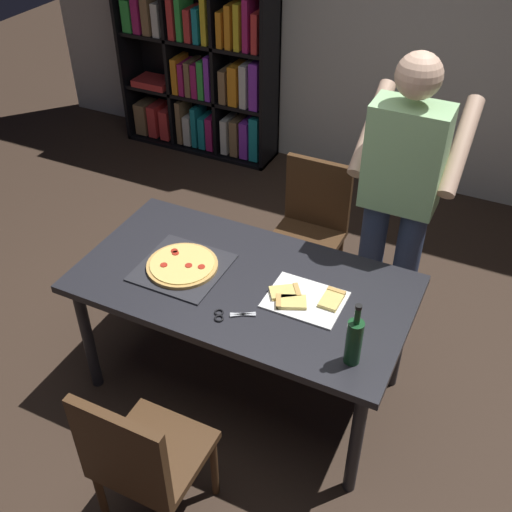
% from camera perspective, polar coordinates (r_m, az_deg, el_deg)
% --- Properties ---
extents(ground_plane, '(12.00, 12.00, 0.00)m').
position_cam_1_polar(ground_plane, '(3.56, -1.07, -11.58)').
color(ground_plane, '#38281E').
extents(back_wall, '(6.40, 0.10, 2.80)m').
position_cam_1_polar(back_wall, '(4.95, 13.42, 21.69)').
color(back_wall, silver).
rests_on(back_wall, ground_plane).
extents(dining_table, '(1.65, 0.88, 0.75)m').
position_cam_1_polar(dining_table, '(3.08, -1.22, -3.40)').
color(dining_table, '#232328').
rests_on(dining_table, ground_plane).
extents(chair_near_camera, '(0.42, 0.42, 0.90)m').
position_cam_1_polar(chair_near_camera, '(2.68, -10.59, -17.87)').
color(chair_near_camera, '#472D19').
rests_on(chair_near_camera, ground_plane).
extents(chair_far_side, '(0.42, 0.42, 0.90)m').
position_cam_1_polar(chair_far_side, '(3.85, 5.05, 3.02)').
color(chair_far_side, '#472D19').
rests_on(chair_far_side, ground_plane).
extents(bookshelf, '(1.40, 0.35, 1.95)m').
position_cam_1_polar(bookshelf, '(5.47, -5.25, 18.61)').
color(bookshelf, black).
rests_on(bookshelf, ground_plane).
extents(person_serving_pizza, '(0.55, 0.54, 1.75)m').
position_cam_1_polar(person_serving_pizza, '(3.28, 13.13, 5.53)').
color(person_serving_pizza, '#38476B').
rests_on(person_serving_pizza, ground_plane).
extents(pepperoni_pizza_on_tray, '(0.42, 0.42, 0.04)m').
position_cam_1_polar(pepperoni_pizza_on_tray, '(3.11, -6.82, -0.93)').
color(pepperoni_pizza_on_tray, '#2D2D33').
rests_on(pepperoni_pizza_on_tray, dining_table).
extents(pizza_slices_on_towel, '(0.37, 0.28, 0.03)m').
position_cam_1_polar(pizza_slices_on_towel, '(2.92, 4.49, -3.92)').
color(pizza_slices_on_towel, white).
rests_on(pizza_slices_on_towel, dining_table).
extents(wine_bottle, '(0.07, 0.07, 0.32)m').
position_cam_1_polar(wine_bottle, '(2.59, 9.04, -7.74)').
color(wine_bottle, '#194723').
rests_on(wine_bottle, dining_table).
extents(kitchen_scissors, '(0.19, 0.14, 0.01)m').
position_cam_1_polar(kitchen_scissors, '(2.84, -2.65, -5.47)').
color(kitchen_scissors, silver).
rests_on(kitchen_scissors, dining_table).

